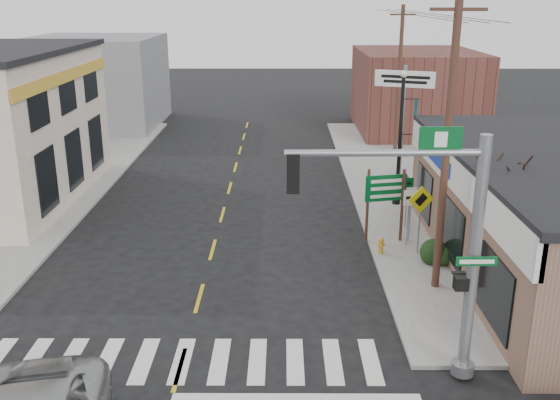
{
  "coord_description": "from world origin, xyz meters",
  "views": [
    {
      "loc": [
        2.66,
        -13.93,
        9.21
      ],
      "look_at": [
        2.58,
        5.55,
        2.8
      ],
      "focal_mm": 40.0,
      "sensor_mm": 36.0,
      "label": 1
    }
  ],
  "objects_px": {
    "fire_hydrant": "(381,245)",
    "lamp_post": "(402,129)",
    "utility_pole_far": "(399,79)",
    "bare_tree": "(504,165)",
    "traffic_signal_pole": "(444,234)",
    "dance_center_sign": "(404,95)",
    "utility_pole_near": "(447,144)",
    "guide_sign": "(386,195)"
  },
  "relations": [
    {
      "from": "fire_hydrant",
      "to": "bare_tree",
      "type": "bearing_deg",
      "value": -40.79
    },
    {
      "from": "dance_center_sign",
      "to": "utility_pole_far",
      "type": "height_order",
      "value": "utility_pole_far"
    },
    {
      "from": "fire_hydrant",
      "to": "bare_tree",
      "type": "relative_size",
      "value": 0.12
    },
    {
      "from": "lamp_post",
      "to": "utility_pole_far",
      "type": "distance_m",
      "value": 10.06
    },
    {
      "from": "utility_pole_near",
      "to": "utility_pole_far",
      "type": "height_order",
      "value": "utility_pole_near"
    },
    {
      "from": "guide_sign",
      "to": "utility_pole_far",
      "type": "xyz_separation_m",
      "value": [
        2.92,
        14.44,
        2.56
      ]
    },
    {
      "from": "guide_sign",
      "to": "utility_pole_far",
      "type": "height_order",
      "value": "utility_pole_far"
    },
    {
      "from": "traffic_signal_pole",
      "to": "bare_tree",
      "type": "height_order",
      "value": "traffic_signal_pole"
    },
    {
      "from": "dance_center_sign",
      "to": "utility_pole_near",
      "type": "relative_size",
      "value": 0.64
    },
    {
      "from": "traffic_signal_pole",
      "to": "bare_tree",
      "type": "relative_size",
      "value": 1.2
    },
    {
      "from": "traffic_signal_pole",
      "to": "bare_tree",
      "type": "xyz_separation_m",
      "value": [
        3.01,
        4.96,
        0.37
      ]
    },
    {
      "from": "traffic_signal_pole",
      "to": "lamp_post",
      "type": "relative_size",
      "value": 1.05
    },
    {
      "from": "fire_hydrant",
      "to": "bare_tree",
      "type": "height_order",
      "value": "bare_tree"
    },
    {
      "from": "dance_center_sign",
      "to": "fire_hydrant",
      "type": "bearing_deg",
      "value": -83.19
    },
    {
      "from": "guide_sign",
      "to": "utility_pole_far",
      "type": "bearing_deg",
      "value": 66.62
    },
    {
      "from": "fire_hydrant",
      "to": "dance_center_sign",
      "type": "bearing_deg",
      "value": 75.79
    },
    {
      "from": "guide_sign",
      "to": "dance_center_sign",
      "type": "xyz_separation_m",
      "value": [
        1.81,
        7.0,
        2.72
      ]
    },
    {
      "from": "lamp_post",
      "to": "dance_center_sign",
      "type": "bearing_deg",
      "value": 73.11
    },
    {
      "from": "fire_hydrant",
      "to": "lamp_post",
      "type": "height_order",
      "value": "lamp_post"
    },
    {
      "from": "bare_tree",
      "to": "fire_hydrant",
      "type": "bearing_deg",
      "value": 139.21
    },
    {
      "from": "guide_sign",
      "to": "bare_tree",
      "type": "distance_m",
      "value": 5.43
    },
    {
      "from": "guide_sign",
      "to": "utility_pole_near",
      "type": "xyz_separation_m",
      "value": [
        1.1,
        -3.98,
        2.92
      ]
    },
    {
      "from": "lamp_post",
      "to": "utility_pole_near",
      "type": "xyz_separation_m",
      "value": [
        -0.25,
        -8.52,
        1.29
      ]
    },
    {
      "from": "traffic_signal_pole",
      "to": "guide_sign",
      "type": "xyz_separation_m",
      "value": [
        0.13,
        8.97,
        -1.91
      ]
    },
    {
      "from": "fire_hydrant",
      "to": "utility_pole_far",
      "type": "bearing_deg",
      "value": 78.49
    },
    {
      "from": "dance_center_sign",
      "to": "utility_pole_far",
      "type": "bearing_deg",
      "value": 102.58
    },
    {
      "from": "traffic_signal_pole",
      "to": "utility_pole_near",
      "type": "bearing_deg",
      "value": 74.86
    },
    {
      "from": "guide_sign",
      "to": "bare_tree",
      "type": "height_order",
      "value": "bare_tree"
    },
    {
      "from": "fire_hydrant",
      "to": "utility_pole_near",
      "type": "height_order",
      "value": "utility_pole_near"
    },
    {
      "from": "traffic_signal_pole",
      "to": "utility_pole_far",
      "type": "height_order",
      "value": "utility_pole_far"
    },
    {
      "from": "bare_tree",
      "to": "utility_pole_far",
      "type": "distance_m",
      "value": 18.45
    },
    {
      "from": "guide_sign",
      "to": "dance_center_sign",
      "type": "height_order",
      "value": "dance_center_sign"
    },
    {
      "from": "lamp_post",
      "to": "bare_tree",
      "type": "distance_m",
      "value": 8.71
    },
    {
      "from": "guide_sign",
      "to": "fire_hydrant",
      "type": "relative_size",
      "value": 4.58
    },
    {
      "from": "fire_hydrant",
      "to": "dance_center_sign",
      "type": "height_order",
      "value": "dance_center_sign"
    },
    {
      "from": "bare_tree",
      "to": "utility_pole_near",
      "type": "xyz_separation_m",
      "value": [
        -1.78,
        0.03,
        0.64
      ]
    },
    {
      "from": "utility_pole_near",
      "to": "bare_tree",
      "type": "bearing_deg",
      "value": 5.81
    },
    {
      "from": "dance_center_sign",
      "to": "lamp_post",
      "type": "bearing_deg",
      "value": -79.69
    },
    {
      "from": "traffic_signal_pole",
      "to": "utility_pole_far",
      "type": "xyz_separation_m",
      "value": [
        3.05,
        23.41,
        0.65
      ]
    },
    {
      "from": "guide_sign",
      "to": "traffic_signal_pole",
      "type": "bearing_deg",
      "value": -102.8
    },
    {
      "from": "lamp_post",
      "to": "dance_center_sign",
      "type": "height_order",
      "value": "lamp_post"
    },
    {
      "from": "bare_tree",
      "to": "utility_pole_far",
      "type": "height_order",
      "value": "utility_pole_far"
    }
  ]
}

